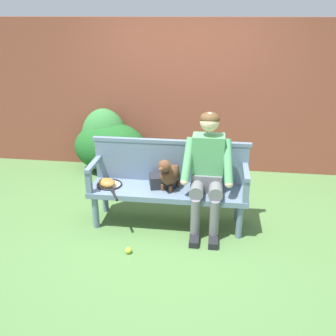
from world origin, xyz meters
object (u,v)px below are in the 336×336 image
at_px(person_seated, 207,168).
at_px(baseball_glove, 107,183).
at_px(tennis_racket, 110,185).
at_px(garden_bench, 168,193).
at_px(tennis_ball, 128,250).
at_px(sports_bag, 162,181).
at_px(dog_on_bench, 169,174).

bearing_deg(person_seated, baseball_glove, -178.97).
bearing_deg(tennis_racket, garden_bench, 1.73).
bearing_deg(baseball_glove, garden_bench, 40.39).
xyz_separation_m(garden_bench, tennis_ball, (-0.32, -0.63, -0.35)).
bearing_deg(person_seated, tennis_racket, -179.53).
xyz_separation_m(garden_bench, sports_bag, (-0.07, 0.05, 0.13)).
distance_m(garden_bench, tennis_racket, 0.66).
height_order(garden_bench, dog_on_bench, dog_on_bench).
distance_m(garden_bench, dog_on_bench, 0.25).
bearing_deg(dog_on_bench, person_seated, 1.42).
relative_size(person_seated, sports_bag, 4.70).
bearing_deg(sports_bag, tennis_ball, -110.26).
xyz_separation_m(baseball_glove, sports_bag, (0.62, 0.08, 0.02)).
distance_m(person_seated, sports_bag, 0.54).
xyz_separation_m(tennis_racket, sports_bag, (0.59, 0.07, 0.06)).
distance_m(person_seated, tennis_ball, 1.19).
relative_size(garden_bench, tennis_racket, 3.06).
xyz_separation_m(garden_bench, dog_on_bench, (0.01, -0.02, 0.25)).
bearing_deg(tennis_racket, baseball_glove, -160.06).
relative_size(garden_bench, tennis_ball, 26.51).
distance_m(person_seated, tennis_racket, 1.12).
relative_size(baseball_glove, tennis_ball, 3.33).
bearing_deg(garden_bench, baseball_glove, -177.42).
height_order(tennis_racket, baseball_glove, baseball_glove).
relative_size(person_seated, dog_on_bench, 3.42).
xyz_separation_m(person_seated, dog_on_bench, (-0.41, -0.01, -0.08)).
relative_size(garden_bench, dog_on_bench, 4.56).
bearing_deg(dog_on_bench, sports_bag, 138.14).
bearing_deg(sports_bag, person_seated, -7.41).
relative_size(dog_on_bench, tennis_racket, 0.67).
xyz_separation_m(tennis_racket, tennis_ball, (0.34, -0.61, -0.42)).
relative_size(tennis_racket, sports_bag, 2.04).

